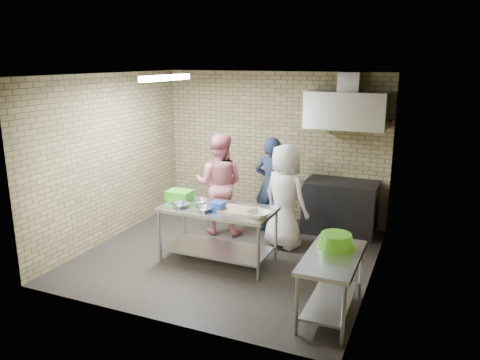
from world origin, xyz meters
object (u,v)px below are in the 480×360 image
stove (340,207)px  green_crate (180,195)px  prep_table (218,234)px  side_counter (331,285)px  woman_pink (219,184)px  woman_white (285,196)px  bottle_green (376,115)px  blue_tub (218,206)px  green_basin (336,241)px  man_navy (272,185)px

stove → green_crate: bearing=-140.1°
prep_table → stove: bearing=53.1°
side_counter → woman_pink: 3.08m
stove → woman_white: (-0.70, -0.96, 0.38)m
side_counter → bottle_green: 3.41m
green_crate → woman_pink: bearing=77.1°
side_counter → woman_white: size_ratio=0.73×
blue_tub → woman_pink: size_ratio=0.11×
prep_table → green_crate: size_ratio=4.50×
green_basin → side_counter: bearing=-85.4°
woman_pink → green_basin: bearing=133.1°
blue_tub → bottle_green: bearing=50.8°
woman_white → stove: bearing=-103.0°
man_navy → stove: bearing=-153.5°
prep_table → green_crate: 0.86m
side_counter → blue_tub: blue_tub is taller
bottle_green → man_navy: (-1.55, -0.68, -1.18)m
green_basin → prep_table: bearing=161.7°
prep_table → blue_tub: size_ratio=9.00×
bottle_green → prep_table: bearing=-131.2°
blue_tub → bottle_green: bottle_green is taller
prep_table → man_navy: size_ratio=0.99×
man_navy → woman_pink: (-0.80, -0.39, 0.03)m
blue_tub → woman_pink: woman_pink is taller
green_basin → man_navy: man_navy is taller
blue_tub → woman_white: woman_white is taller
stove → man_navy: 1.24m
man_navy → woman_pink: bearing=30.7°
green_crate → woman_white: (1.42, 0.81, -0.07)m
man_navy → side_counter: bearing=128.7°
green_crate → woman_white: woman_white is taller
side_counter → stove: 2.79m
green_basin → woman_pink: woman_pink is taller
bottle_green → man_navy: bottle_green is taller
bottle_green → side_counter: bearing=-90.0°
stove → green_basin: (0.43, -2.50, 0.38)m
blue_tub → man_navy: size_ratio=0.11×
woman_pink → side_counter: bearing=129.5°
stove → woman_pink: bearing=-156.6°
man_navy → prep_table: bearing=82.6°
stove → green_crate: size_ratio=3.27×
prep_table → woman_pink: 1.25m
prep_table → man_navy: bearing=77.7°
green_basin → woman_white: (-1.13, 1.54, -0.01)m
blue_tub → man_navy: (0.27, 1.55, -0.05)m
prep_table → green_basin: green_basin is taller
green_crate → bottle_green: bearing=38.0°
side_counter → bottle_green: bottle_green is taller
stove → woman_white: bearing=-126.0°
stove → man_navy: (-1.10, -0.44, 0.38)m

